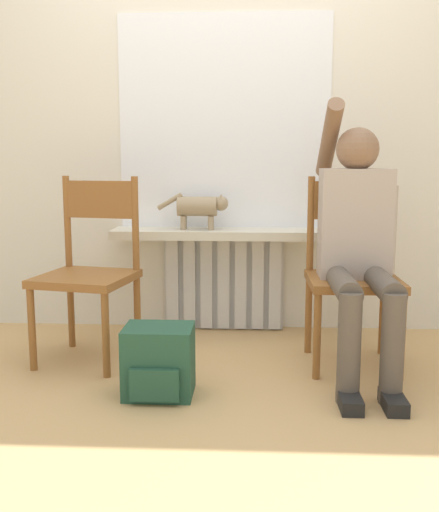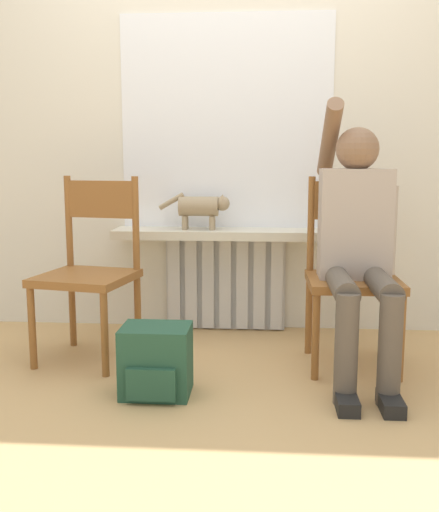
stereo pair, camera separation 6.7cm
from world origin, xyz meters
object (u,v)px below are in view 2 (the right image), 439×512
(chair_left, at_px, (90,268))
(chair_right, at_px, (352,271))
(backpack, at_px, (156,361))
(person, at_px, (358,239))
(cat, at_px, (202,207))

(chair_left, height_order, chair_right, same)
(chair_right, relative_size, backpack, 3.06)
(chair_left, height_order, person, person)
(backpack, bearing_deg, person, 20.56)
(chair_left, distance_m, person, 1.35)
(person, relative_size, backpack, 4.27)
(chair_right, relative_size, cat, 2.26)
(cat, bearing_deg, backpack, -96.09)
(cat, distance_m, backpack, 1.14)
(chair_right, relative_size, person, 0.72)
(chair_left, distance_m, cat, 0.77)
(chair_left, xyz_separation_m, chair_right, (1.33, 0.00, 0.00))
(person, xyz_separation_m, backpack, (-0.91, -0.34, -0.51))
(chair_right, bearing_deg, chair_left, 179.45)
(person, bearing_deg, cat, 142.21)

